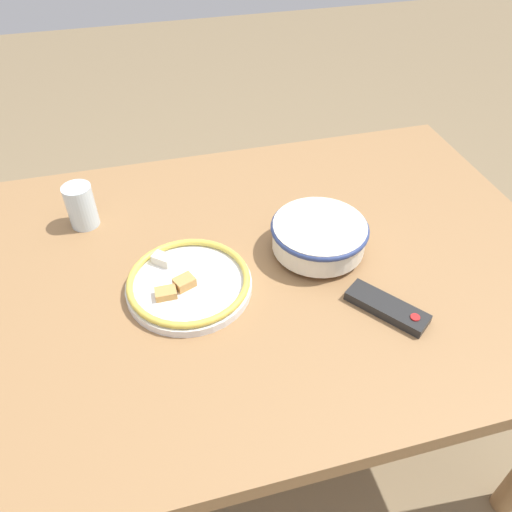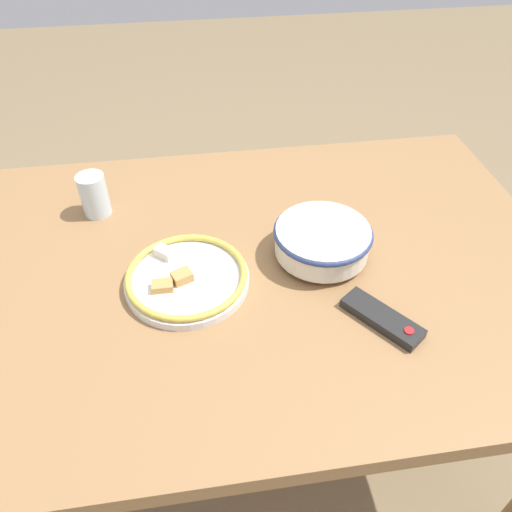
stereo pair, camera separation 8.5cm
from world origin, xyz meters
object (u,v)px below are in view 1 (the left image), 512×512
tv_remote (387,307)px  noodle_bowl (319,235)px  food_plate (188,283)px  drinking_glass (81,206)px

tv_remote → noodle_bowl: bearing=-107.7°
food_plate → drinking_glass: size_ratio=2.46×
drinking_glass → food_plate: bearing=126.5°
food_plate → tv_remote: 0.40m
noodle_bowl → drinking_glass: 0.55m
tv_remote → drinking_glass: drinking_glass is taller
noodle_bowl → food_plate: noodle_bowl is taller
drinking_glass → noodle_bowl: bearing=155.2°
noodle_bowl → food_plate: 0.30m
noodle_bowl → food_plate: size_ratio=0.83×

